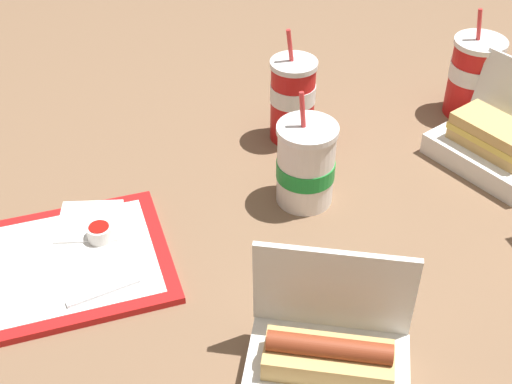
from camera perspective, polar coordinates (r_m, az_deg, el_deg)
The scene contains 10 objects.
ground_plane at distance 1.16m, azimuth -0.24°, elevation -3.21°, with size 3.20×3.20×0.00m, color brown.
food_tray at distance 1.13m, azimuth -16.41°, elevation -5.86°, with size 0.39×0.30×0.01m.
ketchup_cup at distance 1.14m, azimuth -12.40°, elevation -3.15°, with size 0.04×0.04×0.02m.
napkin_stack at distance 1.18m, azimuth -13.16°, elevation -2.28°, with size 0.10×0.10×0.00m, color white.
plastic_fork at distance 1.06m, azimuth -12.10°, elevation -7.80°, with size 0.11×0.01×0.01m, color white.
clamshell_sandwich_right at distance 1.34m, azimuth 18.56°, elevation 3.69°, with size 0.21×0.24×0.17m.
clamshell_hotdog_left at distance 0.93m, azimuth 5.77°, elevation -13.34°, with size 0.25×0.24×0.18m.
soda_cup_right at distance 1.33m, azimuth 2.95°, elevation 7.46°, with size 0.09×0.09×0.22m.
soda_cup_center at distance 1.47m, azimuth 17.03°, elevation 8.88°, with size 0.10×0.10×0.22m.
soda_cup_corner at distance 1.18m, azimuth 4.00°, elevation 2.20°, with size 0.10×0.10×0.21m.
Camera 1 is at (0.34, 0.79, 0.77)m, focal length 50.00 mm.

